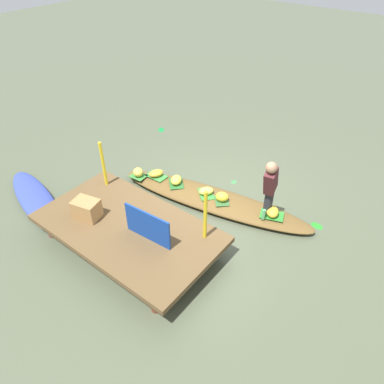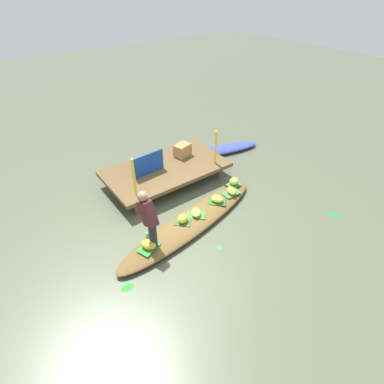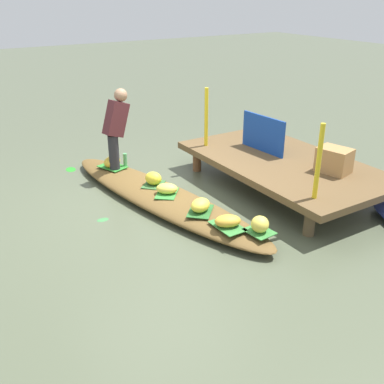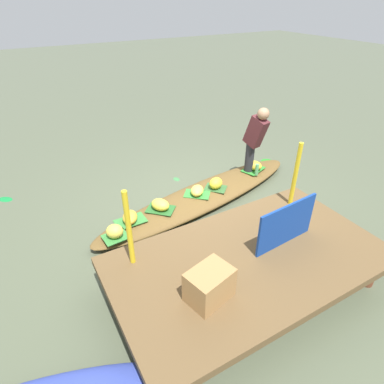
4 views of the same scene
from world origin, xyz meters
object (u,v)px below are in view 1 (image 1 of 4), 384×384
(banana_bunch_3, at_px, (138,172))
(banana_bunch_2, at_px, (222,197))
(moored_boat, at_px, (36,200))
(banana_bunch_0, at_px, (156,173))
(vendor_person, at_px, (270,185))
(banana_bunch_5, at_px, (176,180))
(produce_crate, at_px, (87,209))
(vendor_boat, at_px, (213,200))
(water_bottle, at_px, (264,214))
(market_banner, at_px, (148,226))
(banana_bunch_1, at_px, (272,212))
(banana_bunch_4, at_px, (206,191))

(banana_bunch_3, bearing_deg, banana_bunch_2, -168.02)
(moored_boat, bearing_deg, banana_bunch_0, -110.75)
(moored_boat, distance_m, vendor_person, 4.65)
(banana_bunch_5, distance_m, vendor_person, 2.07)
(banana_bunch_5, relative_size, produce_crate, 0.67)
(vendor_boat, bearing_deg, banana_bunch_2, 163.97)
(banana_bunch_5, height_order, produce_crate, produce_crate)
(banana_bunch_5, xyz_separation_m, water_bottle, (-1.98, -0.14, 0.02))
(banana_bunch_2, relative_size, banana_bunch_5, 0.85)
(water_bottle, distance_m, produce_crate, 3.17)
(vendor_boat, height_order, banana_bunch_2, banana_bunch_2)
(produce_crate, bearing_deg, market_banner, -168.26)
(banana_bunch_0, distance_m, banana_bunch_1, 2.60)
(banana_bunch_5, bearing_deg, produce_crate, 79.38)
(vendor_boat, height_order, water_bottle, water_bottle)
(vendor_boat, height_order, banana_bunch_0, banana_bunch_0)
(moored_boat, height_order, banana_bunch_3, banana_bunch_3)
(banana_bunch_4, relative_size, water_bottle, 1.39)
(produce_crate, bearing_deg, banana_bunch_1, -136.65)
(banana_bunch_3, bearing_deg, banana_bunch_4, -165.67)
(vendor_boat, distance_m, vendor_person, 1.38)
(banana_bunch_0, xyz_separation_m, produce_crate, (-0.14, 1.91, 0.35))
(vendor_boat, xyz_separation_m, moored_boat, (2.83, 2.19, -0.00))
(vendor_boat, height_order, produce_crate, produce_crate)
(vendor_boat, xyz_separation_m, banana_bunch_3, (1.67, 0.42, 0.20))
(banana_bunch_2, bearing_deg, banana_bunch_1, -167.33)
(banana_bunch_0, relative_size, banana_bunch_2, 1.26)
(vendor_person, bearing_deg, banana_bunch_2, 9.70)
(water_bottle, bearing_deg, vendor_person, -81.58)
(banana_bunch_5, height_order, market_banner, market_banner)
(vendor_boat, xyz_separation_m, water_bottle, (-1.13, -0.01, 0.20))
(vendor_boat, relative_size, banana_bunch_3, 17.50)
(vendor_boat, xyz_separation_m, vendor_person, (-1.11, -0.13, 0.80))
(banana_bunch_1, height_order, banana_bunch_3, banana_bunch_3)
(market_banner, bearing_deg, water_bottle, -125.42)
(banana_bunch_3, bearing_deg, produce_crate, 104.89)
(banana_bunch_0, height_order, market_banner, market_banner)
(banana_bunch_0, xyz_separation_m, water_bottle, (-2.49, -0.19, 0.03))
(banana_bunch_1, bearing_deg, vendor_boat, 9.35)
(moored_boat, xyz_separation_m, vendor_person, (-3.94, -2.32, 0.80))
(banana_bunch_3, xyz_separation_m, market_banner, (-1.66, 1.42, 0.43))
(banana_bunch_3, xyz_separation_m, banana_bunch_5, (-0.81, -0.30, -0.01))
(banana_bunch_2, xyz_separation_m, banana_bunch_5, (1.08, 0.11, -0.01))
(vendor_boat, xyz_separation_m, market_banner, (0.00, 1.84, 0.63))
(banana_bunch_1, relative_size, water_bottle, 1.46)
(banana_bunch_3, relative_size, produce_crate, 0.53)
(vendor_boat, relative_size, banana_bunch_5, 13.86)
(banana_bunch_1, xyz_separation_m, banana_bunch_3, (2.88, 0.62, 0.01))
(moored_boat, height_order, vendor_person, vendor_person)
(banana_bunch_2, height_order, produce_crate, produce_crate)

